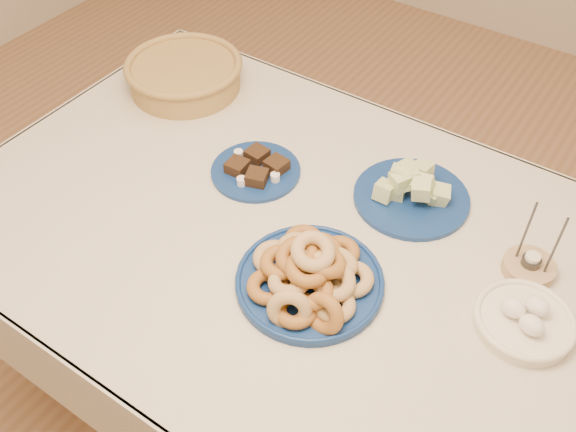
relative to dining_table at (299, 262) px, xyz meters
The scene contains 8 objects.
ground 0.64m from the dining_table, ahead, with size 5.00×5.00×0.00m, color #976A47.
dining_table is the anchor object (origin of this frame).
donut_platter 0.22m from the dining_table, 49.23° to the right, with size 0.41×0.41×0.15m.
melon_plate 0.33m from the dining_table, 56.32° to the left, with size 0.38×0.38×0.10m.
brownie_plate 0.27m from the dining_table, 151.76° to the left, with size 0.25×0.25×0.04m.
wicker_basket 0.70m from the dining_table, 153.50° to the left, with size 0.39×0.39×0.09m.
candle_holder 0.53m from the dining_table, 21.23° to the left, with size 0.13×0.13×0.19m.
egg_bowl 0.54m from the dining_table, ahead, with size 0.24×0.24×0.07m.
Camera 1 is at (0.55, -0.86, 1.86)m, focal length 40.00 mm.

